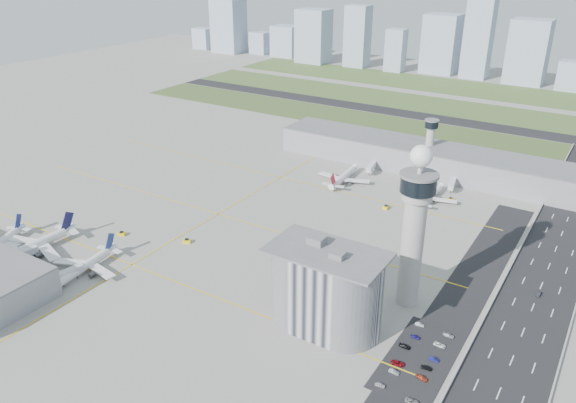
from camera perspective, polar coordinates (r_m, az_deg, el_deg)
The scene contains 57 objects.
ground at distance 251.22m, azimuth -4.28°, elevation -5.94°, with size 1000.00×1000.00×0.00m, color #9E9C93.
grass_strip_0 at distance 443.80m, azimuth 11.06°, elevation 7.49°, with size 480.00×50.00×0.08m, color #3C5126.
grass_strip_1 at distance 512.05m, azimuth 14.26°, elevation 9.48°, with size 480.00×60.00×0.08m, color #4E642F.
grass_strip_2 at distance 586.68m, azimuth 16.87°, elevation 11.06°, with size 480.00×70.00×0.08m, color #48642F.
runway at distance 477.21m, azimuth 12.75°, elevation 8.55°, with size 480.00×22.00×0.10m, color black.
highway at distance 215.04m, azimuth 22.12°, elevation -13.86°, with size 28.00×500.00×0.10m, color black.
barrier_left at distance 216.19m, azimuth 18.46°, elevation -12.80°, with size 0.60×500.00×1.20m, color #9E9E99.
barrier_right at distance 214.14m, azimuth 25.89°, elevation -14.64°, with size 0.60×500.00×1.20m, color #9E9E99.
landside_road at distance 210.50m, azimuth 14.76°, elevation -13.60°, with size 18.00×260.00×0.08m, color black.
parking_lot at distance 201.79m, azimuth 13.08°, elevation -15.31°, with size 20.00×44.00×0.10m, color black.
taxiway_line_h_0 at distance 256.37m, azimuth -15.59°, elevation -6.19°, with size 260.00×0.60×0.01m, color yellow.
taxiway_line_h_1 at distance 293.97m, azimuth -7.13°, elevation -1.27°, with size 260.00×0.60×0.01m, color yellow.
taxiway_line_h_2 at distance 338.10m, azimuth -0.76°, elevation 2.49°, with size 260.00×0.60×0.01m, color yellow.
taxiway_line_v at distance 293.97m, azimuth -7.13°, elevation -1.27°, with size 0.60×260.00×0.01m, color yellow.
control_tower at distance 211.12m, azimuth 12.73°, elevation -1.99°, with size 14.00×14.00×64.50m.
secondary_tower at distance 354.90m, azimuth 14.22°, elevation 6.04°, with size 8.60×8.60×31.90m.
admin_building at distance 203.57m, azimuth 3.87°, elevation -8.87°, with size 42.00×24.00×33.50m.
terminal_pier at distance 353.90m, azimuth 15.46°, elevation 3.97°, with size 210.00×32.00×15.80m.
airplane_near_b at distance 277.94m, azimuth -24.67°, elevation -3.67°, with size 44.73×38.02×12.52m, color white, non-canonical shape.
airplane_near_c at distance 253.59m, azimuth -20.14°, elevation -5.82°, with size 38.49×32.72×10.78m, color white, non-canonical shape.
airplane_far_a at distance 332.01m, azimuth 5.73°, elevation 2.93°, with size 38.23×32.50×10.70m, color white, non-canonical shape.
airplane_far_b at distance 315.66m, azimuth 14.36°, elevation 0.98°, with size 35.00×29.75×9.80m, color white, non-canonical shape.
jet_bridge_near_1 at distance 271.44m, azimuth -26.71°, elevation -5.59°, with size 14.00×3.00×5.70m, color silver, non-canonical shape.
jet_bridge_near_2 at distance 248.49m, azimuth -22.95°, elevation -7.66°, with size 14.00×3.00×5.70m, color silver, non-canonical shape.
jet_bridge_far_0 at distance 353.30m, azimuth 8.72°, elevation 3.69°, with size 14.00×3.00×5.70m, color silver, non-canonical shape.
jet_bridge_far_1 at distance 338.29m, azimuth 16.45°, elevation 1.97°, with size 14.00×3.00×5.70m, color silver, non-canonical shape.
tug_0 at distance 283.13m, azimuth -25.25°, elevation -4.52°, with size 1.89×2.75×1.60m, color yellow, non-canonical shape.
tug_1 at distance 258.64m, azimuth -19.49°, elevation -6.27°, with size 1.88×2.73×1.59m, color #CFA300, non-canonical shape.
tug_2 at distance 281.95m, azimuth -16.55°, elevation -3.13°, with size 2.38×3.46×2.01m, color yellow, non-canonical shape.
tug_3 at distance 268.05m, azimuth -10.25°, elevation -3.94°, with size 2.44×3.55×2.06m, color yellow, non-canonical shape.
tug_4 at distance 301.58m, azimuth 9.92°, elevation -0.54°, with size 2.47×3.60×2.09m, color yellow, non-canonical shape.
tug_5 at distance 319.18m, azimuth 16.18°, elevation 0.25°, with size 2.22×3.24×1.88m, color #E29800, non-canonical shape.
car_lot_0 at distance 189.17m, azimuth 9.34°, elevation -17.91°, with size 1.37×3.40×1.16m, color #BDBDBD.
car_lot_1 at distance 194.52m, azimuth 10.71°, elevation -16.63°, with size 1.22×3.49×1.15m, color #989DA5.
car_lot_2 at distance 197.82m, azimuth 11.10°, elevation -15.82°, with size 2.08×4.52×1.26m, color maroon.
car_lot_3 at distance 205.18m, azimuth 11.79°, elevation -14.20°, with size 1.63×4.00×1.16m, color black.
car_lot_4 at distance 210.16m, azimuth 12.82°, elevation -13.25°, with size 1.35×3.36×1.14m, color navy.
car_lot_5 at distance 216.34m, azimuth 13.23°, elevation -12.07°, with size 1.15×3.30×1.09m, color silver.
car_lot_6 at distance 185.64m, azimuth 12.46°, elevation -19.22°, with size 2.00×4.33×1.20m, color gray.
car_lot_7 at distance 194.13m, azimuth 13.48°, elevation -17.04°, with size 1.58×3.88×1.12m, color #A2361C.
car_lot_8 at distance 198.13m, azimuth 13.89°, elevation -16.06°, with size 1.48×3.68×1.25m, color black.
car_lot_9 at distance 201.99m, azimuth 14.60°, elevation -15.26°, with size 1.20×3.45×1.14m, color navy.
car_lot_10 at distance 208.51m, azimuth 15.15°, elevation -13.88°, with size 1.97×4.28×1.19m, color white.
car_lot_11 at distance 213.61m, azimuth 16.01°, elevation -12.94°, with size 1.67×4.10×1.19m, color #969A9F.
car_hw_1 at distance 247.93m, azimuth 24.14°, elevation -8.58°, with size 1.29×3.69×1.22m, color black.
car_hw_4 at distance 374.14m, azimuth 26.80°, elevation 2.06°, with size 1.28×3.18×1.09m, color gray.
skyline_bldg_0 at distance 790.38m, azimuth -8.58°, elevation 16.08°, with size 24.05×19.24×26.50m, color #9EADC1.
skyline_bldg_1 at distance 755.38m, azimuth -6.06°, elevation 17.32°, with size 37.63×30.10×65.60m, color #9EADC1.
skyline_bldg_2 at distance 744.50m, azimuth -2.85°, elevation 15.80°, with size 22.81×18.25×26.79m, color #9EADC1.
skyline_bldg_3 at distance 723.49m, azimuth -0.19°, elevation 15.98°, with size 32.30×25.84×36.93m, color #9EADC1.
skyline_bldg_4 at distance 683.52m, azimuth 2.61°, elevation 16.44°, with size 35.81×28.65×60.36m, color #9EADC1.
skyline_bldg_5 at distance 662.08m, azimuth 7.07°, elevation 16.30°, with size 25.49×20.39×66.89m, color #9EADC1.
skyline_bldg_6 at distance 643.46m, azimuth 10.88°, elevation 14.84°, with size 20.04×16.03×45.20m, color #9EADC1.
skyline_bldg_7 at distance 645.66m, azimuth 15.27°, elevation 15.19°, with size 35.76×28.61×61.22m, color #9EADC1.
skyline_bldg_8 at distance 628.30m, azimuth 18.80°, elevation 15.56°, with size 26.33×21.06×83.39m, color #9EADC1.
skyline_bldg_9 at distance 620.61m, azimuth 23.21°, elevation 13.80°, with size 36.96×29.57×62.11m, color #9EADC1.
skyline_bldg_10 at distance 609.59m, azimuth 26.78°, elevation 11.33°, with size 23.01×18.41×27.75m, color #9EADC1.
Camera 1 is at (130.80, -172.44, 127.54)m, focal length 35.00 mm.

